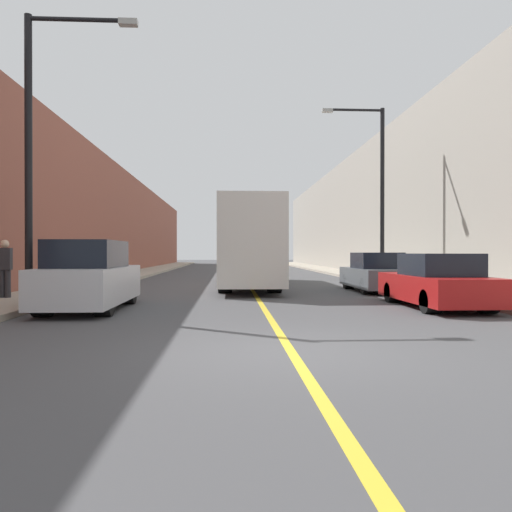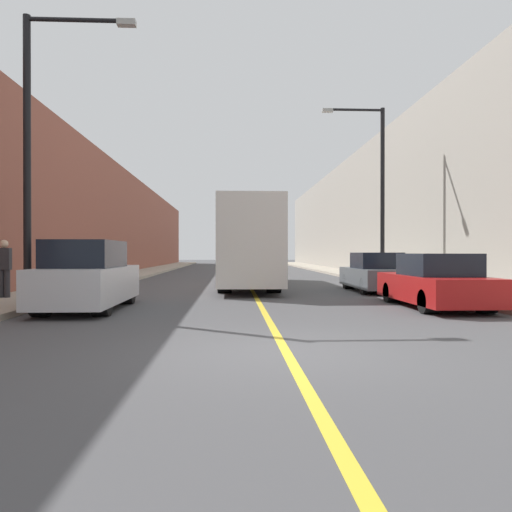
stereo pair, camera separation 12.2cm
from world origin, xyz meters
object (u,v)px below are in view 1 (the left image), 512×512
at_px(parked_suv_left, 90,278).
at_px(street_lamp_left, 39,138).
at_px(car_right_mid, 375,274).
at_px(street_lamp_right, 377,183).
at_px(pedestrian, 5,268).
at_px(car_right_near, 437,283).
at_px(bus, 246,244).

height_order(parked_suv_left, street_lamp_left, street_lamp_left).
height_order(car_right_mid, street_lamp_left, street_lamp_left).
distance_m(street_lamp_right, pedestrian, 16.32).
relative_size(parked_suv_left, car_right_near, 1.00).
relative_size(bus, parked_suv_left, 2.72).
relative_size(street_lamp_left, pedestrian, 4.34).
bearing_deg(bus, car_right_near, -61.62).
distance_m(parked_suv_left, street_lamp_left, 3.99).
height_order(bus, street_lamp_left, street_lamp_left).
bearing_deg(car_right_mid, street_lamp_left, -151.77).
height_order(car_right_near, car_right_mid, car_right_mid).
height_order(parked_suv_left, car_right_near, parked_suv_left).
xyz_separation_m(car_right_near, street_lamp_right, (1.19, 9.64, 4.19)).
distance_m(bus, car_right_near, 10.68).
bearing_deg(street_lamp_right, bus, -177.18).
xyz_separation_m(parked_suv_left, car_right_mid, (9.56, 5.88, -0.17)).
bearing_deg(parked_suv_left, street_lamp_left, 178.47).
relative_size(car_right_mid, street_lamp_right, 0.55).
bearing_deg(street_lamp_right, car_right_near, -97.02).
distance_m(bus, parked_suv_left, 10.52).
bearing_deg(parked_suv_left, street_lamp_right, 42.07).
distance_m(parked_suv_left, pedestrian, 3.81).
relative_size(street_lamp_right, pedestrian, 4.62).
height_order(bus, car_right_near, bus).
height_order(parked_suv_left, car_right_mid, parked_suv_left).
bearing_deg(car_right_mid, pedestrian, -163.55).
xyz_separation_m(car_right_mid, street_lamp_left, (-10.90, -5.85, 3.92)).
bearing_deg(car_right_near, car_right_mid, 90.32).
xyz_separation_m(car_right_near, street_lamp_left, (-10.93, -0.06, 3.93)).
xyz_separation_m(bus, car_right_near, (5.04, -9.33, -1.25)).
bearing_deg(street_lamp_left, street_lamp_right, 38.67).
xyz_separation_m(bus, street_lamp_right, (6.23, 0.31, 2.94)).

